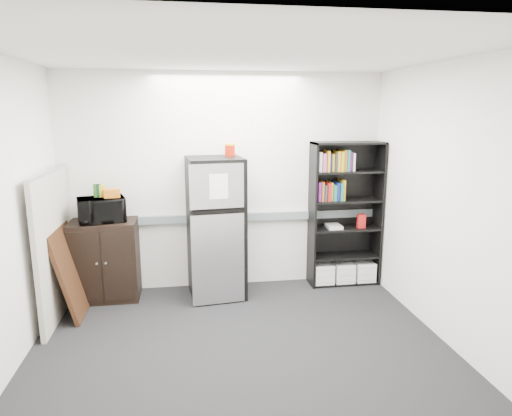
% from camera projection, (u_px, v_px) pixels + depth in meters
% --- Properties ---
extents(floor, '(4.00, 4.00, 0.00)m').
position_uv_depth(floor, '(242.00, 352.00, 4.31)').
color(floor, black).
rests_on(floor, ground).
extents(wall_back, '(4.00, 0.02, 2.70)m').
position_uv_depth(wall_back, '(225.00, 182.00, 5.72)').
color(wall_back, white).
rests_on(wall_back, floor).
extents(wall_right, '(0.02, 3.50, 2.70)m').
position_uv_depth(wall_right, '(451.00, 206.00, 4.32)').
color(wall_right, white).
rests_on(wall_right, floor).
extents(ceiling, '(4.00, 3.50, 0.02)m').
position_uv_depth(ceiling, '(240.00, 53.00, 3.74)').
color(ceiling, white).
rests_on(ceiling, wall_back).
extents(electrical_raceway, '(3.92, 0.05, 0.10)m').
position_uv_depth(electrical_raceway, '(225.00, 218.00, 5.78)').
color(electrical_raceway, slate).
rests_on(electrical_raceway, wall_back).
extents(wall_note, '(0.14, 0.00, 0.10)m').
position_uv_depth(wall_note, '(196.00, 167.00, 5.62)').
color(wall_note, white).
rests_on(wall_note, wall_back).
extents(bookshelf, '(0.90, 0.34, 1.85)m').
position_uv_depth(bookshelf, '(345.00, 215.00, 5.86)').
color(bookshelf, black).
rests_on(bookshelf, floor).
extents(cubicle_partition, '(0.06, 1.30, 1.62)m').
position_uv_depth(cubicle_partition, '(54.00, 245.00, 4.90)').
color(cubicle_partition, '#A49D91').
rests_on(cubicle_partition, floor).
extents(cabinet, '(0.77, 0.51, 0.96)m').
position_uv_depth(cabinet, '(105.00, 260.00, 5.44)').
color(cabinet, black).
rests_on(cabinet, floor).
extents(microwave, '(0.59, 0.47, 0.29)m').
position_uv_depth(microwave, '(101.00, 210.00, 5.30)').
color(microwave, black).
rests_on(microwave, cabinet).
extents(snack_box_a, '(0.07, 0.05, 0.15)m').
position_uv_depth(snack_box_a, '(97.00, 191.00, 5.28)').
color(snack_box_a, '#235718').
rests_on(snack_box_a, microwave).
extents(snack_box_b, '(0.08, 0.07, 0.15)m').
position_uv_depth(snack_box_b, '(97.00, 191.00, 5.28)').
color(snack_box_b, '#0C3621').
rests_on(snack_box_b, microwave).
extents(snack_box_c, '(0.07, 0.05, 0.14)m').
position_uv_depth(snack_box_c, '(102.00, 191.00, 5.29)').
color(snack_box_c, gold).
rests_on(snack_box_c, microwave).
extents(snack_bag, '(0.19, 0.13, 0.10)m').
position_uv_depth(snack_bag, '(112.00, 193.00, 5.26)').
color(snack_bag, '#C26113').
rests_on(snack_bag, microwave).
extents(refrigerator, '(0.70, 0.73, 1.70)m').
position_uv_depth(refrigerator, '(216.00, 228.00, 5.48)').
color(refrigerator, black).
rests_on(refrigerator, floor).
extents(coffee_can, '(0.12, 0.12, 0.17)m').
position_uv_depth(coffee_can, '(230.00, 149.00, 5.44)').
color(coffee_can, '#A31707').
rests_on(coffee_can, refrigerator).
extents(framed_poster, '(0.28, 0.78, 0.98)m').
position_uv_depth(framed_poster, '(71.00, 270.00, 5.05)').
color(framed_poster, black).
rests_on(framed_poster, floor).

